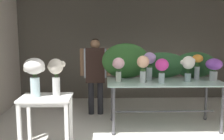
% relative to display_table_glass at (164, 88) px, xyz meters
% --- Properties ---
extents(ground_plane, '(8.35, 8.35, 0.00)m').
position_rel_display_table_glass_xyz_m(ground_plane, '(-0.51, 0.24, -0.72)').
color(ground_plane, silver).
extents(wall_back, '(5.51, 0.12, 2.99)m').
position_rel_display_table_glass_xyz_m(wall_back, '(-0.51, 2.14, 0.78)').
color(wall_back, '#5B564C').
rests_on(wall_back, ground).
extents(display_table_glass, '(2.02, 0.89, 0.85)m').
position_rel_display_table_glass_xyz_m(display_table_glass, '(0.00, 0.00, 0.00)').
color(display_table_glass, silver).
rests_on(display_table_glass, ground).
extents(side_table_white, '(0.73, 0.53, 0.78)m').
position_rel_display_table_glass_xyz_m(side_table_white, '(-1.91, -0.79, -0.05)').
color(side_table_white, white).
rests_on(side_table_white, ground).
extents(florist, '(0.63, 0.24, 1.57)m').
position_rel_display_table_glass_xyz_m(florist, '(-1.24, 0.78, 0.25)').
color(florist, '#232328').
rests_on(florist, ground).
extents(foliage_backdrop, '(2.16, 0.27, 0.65)m').
position_rel_display_table_glass_xyz_m(foliage_backdrop, '(-0.13, 0.33, 0.40)').
color(foliage_backdrop, '#2D6028').
rests_on(foliage_backdrop, display_table_glass).
extents(vase_ivory_ranunculus, '(0.26, 0.22, 0.45)m').
position_rel_display_table_glass_xyz_m(vase_ivory_ranunculus, '(0.40, -0.05, 0.42)').
color(vase_ivory_ranunculus, silver).
rests_on(vase_ivory_ranunculus, display_table_glass).
extents(vase_blush_tulips, '(0.21, 0.21, 0.42)m').
position_rel_display_table_glass_xyz_m(vase_blush_tulips, '(-0.82, -0.02, 0.40)').
color(vase_blush_tulips, silver).
rests_on(vase_blush_tulips, display_table_glass).
extents(vase_magenta_lilies, '(0.22, 0.22, 0.42)m').
position_rel_display_table_glass_xyz_m(vase_magenta_lilies, '(-0.09, -0.18, 0.39)').
color(vase_magenta_lilies, silver).
rests_on(vase_magenta_lilies, display_table_glass).
extents(vase_violet_snapdragons, '(0.29, 0.29, 0.40)m').
position_rel_display_table_glass_xyz_m(vase_violet_snapdragons, '(0.88, 0.03, 0.38)').
color(vase_violet_snapdragons, silver).
rests_on(vase_violet_snapdragons, display_table_glass).
extents(vase_lilac_anemones, '(0.23, 0.22, 0.50)m').
position_rel_display_table_glass_xyz_m(vase_lilac_anemones, '(-0.25, 0.12, 0.45)').
color(vase_lilac_anemones, silver).
rests_on(vase_lilac_anemones, display_table_glass).
extents(vase_peach_stock, '(0.21, 0.21, 0.46)m').
position_rel_display_table_glass_xyz_m(vase_peach_stock, '(-0.40, -0.11, 0.42)').
color(vase_peach_stock, silver).
rests_on(vase_peach_stock, display_table_glass).
extents(vase_sunset_dahlias, '(0.19, 0.19, 0.46)m').
position_rel_display_table_glass_xyz_m(vase_sunset_dahlias, '(0.62, 0.13, 0.42)').
color(vase_sunset_dahlias, silver).
rests_on(vase_sunset_dahlias, display_table_glass).
extents(vase_white_roses_tall, '(0.31, 0.29, 0.56)m').
position_rel_display_table_glass_xyz_m(vase_white_roses_tall, '(-2.05, -0.79, 0.42)').
color(vase_white_roses_tall, silver).
rests_on(vase_white_roses_tall, side_table_white).
extents(vase_cream_lisianthus_tall, '(0.26, 0.22, 0.54)m').
position_rel_display_table_glass_xyz_m(vase_cream_lisianthus_tall, '(-1.76, -0.73, 0.41)').
color(vase_cream_lisianthus_tall, silver).
rests_on(vase_cream_lisianthus_tall, side_table_white).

